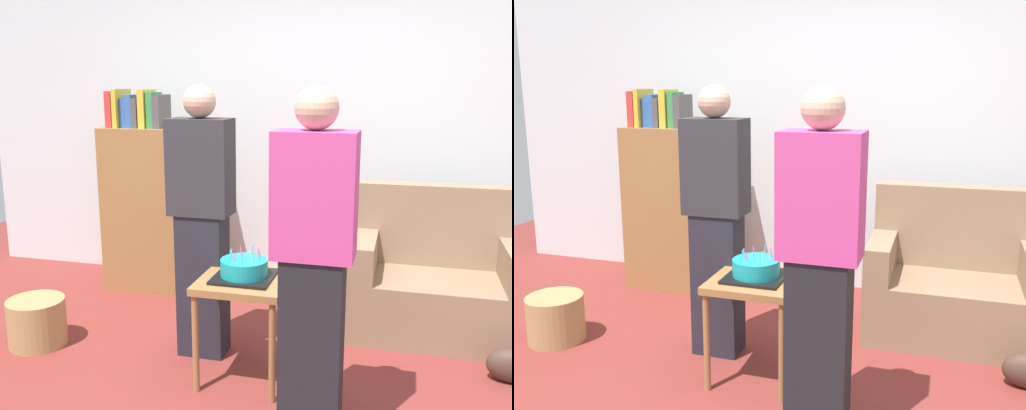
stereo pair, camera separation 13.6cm
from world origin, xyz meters
TOP-DOWN VIEW (x-y plane):
  - wall_back at (0.00, 2.05)m, footprint 6.00×0.10m
  - couch at (0.89, 1.34)m, footprint 1.10×0.70m
  - bookshelf at (-1.25, 1.60)m, footprint 0.80×0.36m
  - side_table at (-0.16, 0.39)m, footprint 0.48×0.48m
  - birthday_cake at (-0.16, 0.39)m, footprint 0.32×0.32m
  - person_blowing_candles at (-0.49, 0.63)m, footprint 0.36×0.22m
  - person_holding_cake at (0.28, -0.03)m, footprint 0.36×0.22m
  - wicker_basket at (-1.56, 0.45)m, footprint 0.36×0.36m

SIDE VIEW (x-z plane):
  - wicker_basket at x=-1.56m, z-range 0.00..0.30m
  - couch at x=0.89m, z-range -0.14..0.82m
  - side_table at x=-0.16m, z-range 0.21..0.80m
  - birthday_cake at x=-0.16m, z-range 0.56..0.73m
  - bookshelf at x=-1.25m, z-range -0.10..1.49m
  - person_blowing_candles at x=-0.49m, z-range 0.02..1.65m
  - person_holding_cake at x=0.28m, z-range 0.02..1.65m
  - wall_back at x=0.00m, z-range 0.00..2.70m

